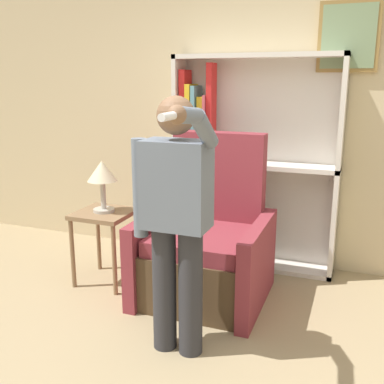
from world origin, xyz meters
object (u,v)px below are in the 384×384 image
at_px(armchair, 207,248).
at_px(person_standing, 176,214).
at_px(bookcase, 233,167).
at_px(table_lamp, 102,175).
at_px(side_table, 105,224).

xyz_separation_m(armchair, person_standing, (0.08, -0.82, 0.52)).
relative_size(bookcase, person_standing, 1.19).
distance_m(bookcase, table_lamp, 1.19).
distance_m(bookcase, side_table, 1.26).
bearing_deg(table_lamp, armchair, 5.60).
xyz_separation_m(side_table, table_lamp, (-0.00, 0.00, 0.42)).
relative_size(armchair, table_lamp, 2.98).
bearing_deg(person_standing, side_table, 142.51).
bearing_deg(bookcase, table_lamp, -137.05).
xyz_separation_m(bookcase, side_table, (-0.87, -0.81, -0.40)).
relative_size(bookcase, armchair, 1.49).
distance_m(person_standing, side_table, 1.27).
height_order(side_table, table_lamp, table_lamp).
relative_size(bookcase, side_table, 3.05).
bearing_deg(side_table, armchair, 5.60).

